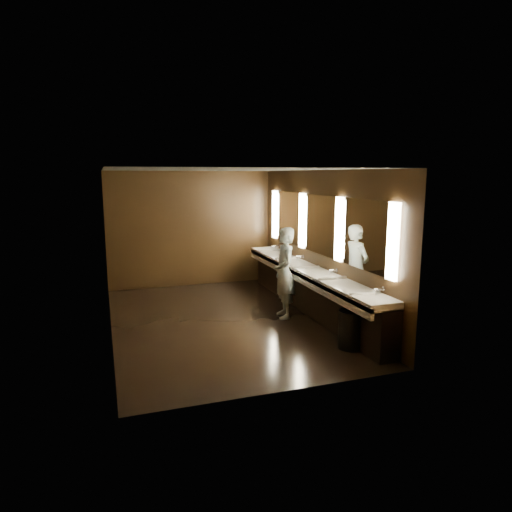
{
  "coord_description": "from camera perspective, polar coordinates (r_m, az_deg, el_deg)",
  "views": [
    {
      "loc": [
        -2.05,
        -8.0,
        2.73
      ],
      "look_at": [
        0.66,
        0.0,
        1.2
      ],
      "focal_mm": 32.0,
      "sensor_mm": 36.0,
      "label": 1
    }
  ],
  "objects": [
    {
      "name": "floor",
      "position": [
        8.7,
        -4.19,
        -8.07
      ],
      "size": [
        6.0,
        6.0,
        0.0
      ],
      "primitive_type": "plane",
      "color": "black",
      "rests_on": "ground"
    },
    {
      "name": "ceiling",
      "position": [
        8.26,
        -4.45,
        10.71
      ],
      "size": [
        4.0,
        6.0,
        0.02
      ],
      "primitive_type": "cube",
      "color": "#2D2D2B",
      "rests_on": "wall_back"
    },
    {
      "name": "wall_back",
      "position": [
        11.27,
        -8.14,
        3.36
      ],
      "size": [
        4.0,
        0.02,
        2.8
      ],
      "primitive_type": "cube",
      "color": "black",
      "rests_on": "floor"
    },
    {
      "name": "wall_front",
      "position": [
        5.57,
        3.44,
        -3.58
      ],
      "size": [
        4.0,
        0.02,
        2.8
      ],
      "primitive_type": "cube",
      "color": "black",
      "rests_on": "floor"
    },
    {
      "name": "wall_left",
      "position": [
        8.11,
        -18.13,
        0.3
      ],
      "size": [
        0.02,
        6.0,
        2.8
      ],
      "primitive_type": "cube",
      "color": "black",
      "rests_on": "floor"
    },
    {
      "name": "wall_right",
      "position": [
        9.07,
        8.02,
        1.71
      ],
      "size": [
        0.02,
        6.0,
        2.8
      ],
      "primitive_type": "cube",
      "color": "black",
      "rests_on": "floor"
    },
    {
      "name": "sink_counter",
      "position": [
        9.15,
        6.72,
        -3.95
      ],
      "size": [
        0.55,
        5.4,
        1.01
      ],
      "color": "black",
      "rests_on": "floor"
    },
    {
      "name": "mirror_band",
      "position": [
        9.01,
        7.97,
        3.91
      ],
      "size": [
        0.06,
        5.03,
        1.15
      ],
      "color": "#FFF1C7",
      "rests_on": "wall_right"
    },
    {
      "name": "person",
      "position": [
        8.7,
        3.57,
        -2.12
      ],
      "size": [
        0.5,
        0.68,
        1.74
      ],
      "primitive_type": "imported",
      "rotation": [
        0.0,
        0.0,
        -1.7
      ],
      "color": "#99CBE4",
      "rests_on": "floor"
    },
    {
      "name": "trash_bin",
      "position": [
        7.44,
        11.74,
        -8.99
      ],
      "size": [
        0.47,
        0.47,
        0.61
      ],
      "primitive_type": "cylinder",
      "rotation": [
        0.0,
        0.0,
        0.23
      ],
      "color": "black",
      "rests_on": "floor"
    }
  ]
}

